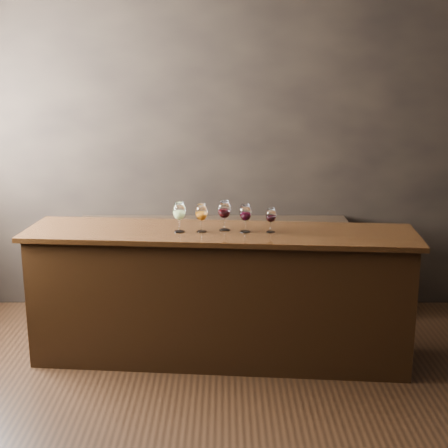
{
  "coord_description": "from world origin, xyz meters",
  "views": [
    {
      "loc": [
        0.01,
        -3.21,
        2.13
      ],
      "look_at": [
        0.01,
        1.13,
        1.04
      ],
      "focal_mm": 50.0,
      "sensor_mm": 36.0,
      "label": 1
    }
  ],
  "objects_px": {
    "bar_counter": "(220,298)",
    "glass_amber": "(201,213)",
    "glass_white": "(179,212)",
    "glass_red_a": "(224,210)",
    "glass_red_c": "(271,216)",
    "back_bar_shelf": "(213,267)",
    "glass_red_b": "(245,213)"
  },
  "relations": [
    {
      "from": "bar_counter",
      "to": "glass_amber",
      "type": "xyz_separation_m",
      "value": [
        -0.13,
        -0.03,
        0.65
      ]
    },
    {
      "from": "bar_counter",
      "to": "glass_white",
      "type": "bearing_deg",
      "value": -169.3
    },
    {
      "from": "glass_red_a",
      "to": "glass_red_c",
      "type": "relative_size",
      "value": 1.23
    },
    {
      "from": "glass_amber",
      "to": "glass_white",
      "type": "bearing_deg",
      "value": -178.72
    },
    {
      "from": "glass_white",
      "to": "glass_amber",
      "type": "xyz_separation_m",
      "value": [
        0.16,
        0.0,
        -0.01
      ]
    },
    {
      "from": "back_bar_shelf",
      "to": "glass_red_b",
      "type": "xyz_separation_m",
      "value": [
        0.25,
        -0.94,
        0.71
      ]
    },
    {
      "from": "glass_white",
      "to": "glass_red_b",
      "type": "xyz_separation_m",
      "value": [
        0.47,
        -0.0,
        -0.01
      ]
    },
    {
      "from": "glass_white",
      "to": "glass_red_c",
      "type": "xyz_separation_m",
      "value": [
        0.65,
        -0.01,
        -0.03
      ]
    },
    {
      "from": "back_bar_shelf",
      "to": "glass_amber",
      "type": "xyz_separation_m",
      "value": [
        -0.06,
        -0.93,
        0.71
      ]
    },
    {
      "from": "back_bar_shelf",
      "to": "glass_amber",
      "type": "height_order",
      "value": "glass_amber"
    },
    {
      "from": "glass_white",
      "to": "glass_red_c",
      "type": "distance_m",
      "value": 0.65
    },
    {
      "from": "bar_counter",
      "to": "glass_white",
      "type": "height_order",
      "value": "glass_white"
    },
    {
      "from": "glass_red_a",
      "to": "glass_white",
      "type": "bearing_deg",
      "value": -171.13
    },
    {
      "from": "glass_amber",
      "to": "glass_red_b",
      "type": "relative_size",
      "value": 1.01
    },
    {
      "from": "bar_counter",
      "to": "glass_red_b",
      "type": "xyz_separation_m",
      "value": [
        0.18,
        -0.03,
        0.65
      ]
    },
    {
      "from": "bar_counter",
      "to": "back_bar_shelf",
      "type": "xyz_separation_m",
      "value": [
        -0.07,
        0.9,
        -0.06
      ]
    },
    {
      "from": "glass_amber",
      "to": "glass_red_a",
      "type": "bearing_deg",
      "value": 15.88
    },
    {
      "from": "glass_red_b",
      "to": "glass_amber",
      "type": "bearing_deg",
      "value": 178.73
    },
    {
      "from": "back_bar_shelf",
      "to": "glass_amber",
      "type": "relative_size",
      "value": 11.46
    },
    {
      "from": "bar_counter",
      "to": "glass_amber",
      "type": "distance_m",
      "value": 0.66
    },
    {
      "from": "glass_amber",
      "to": "glass_red_c",
      "type": "bearing_deg",
      "value": -1.09
    },
    {
      "from": "bar_counter",
      "to": "glass_red_a",
      "type": "bearing_deg",
      "value": 36.14
    },
    {
      "from": "glass_red_c",
      "to": "back_bar_shelf",
      "type": "bearing_deg",
      "value": 114.68
    },
    {
      "from": "bar_counter",
      "to": "glass_red_b",
      "type": "bearing_deg",
      "value": -5.01
    },
    {
      "from": "glass_white",
      "to": "glass_red_c",
      "type": "relative_size",
      "value": 1.23
    },
    {
      "from": "glass_amber",
      "to": "glass_red_a",
      "type": "distance_m",
      "value": 0.17
    },
    {
      "from": "glass_white",
      "to": "glass_red_b",
      "type": "height_order",
      "value": "glass_white"
    },
    {
      "from": "bar_counter",
      "to": "glass_red_c",
      "type": "relative_size",
      "value": 15.44
    },
    {
      "from": "back_bar_shelf",
      "to": "glass_white",
      "type": "height_order",
      "value": "glass_white"
    },
    {
      "from": "glass_white",
      "to": "glass_red_b",
      "type": "bearing_deg",
      "value": -0.42
    },
    {
      "from": "back_bar_shelf",
      "to": "glass_red_c",
      "type": "distance_m",
      "value": 1.24
    },
    {
      "from": "glass_white",
      "to": "glass_red_b",
      "type": "relative_size",
      "value": 1.07
    }
  ]
}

